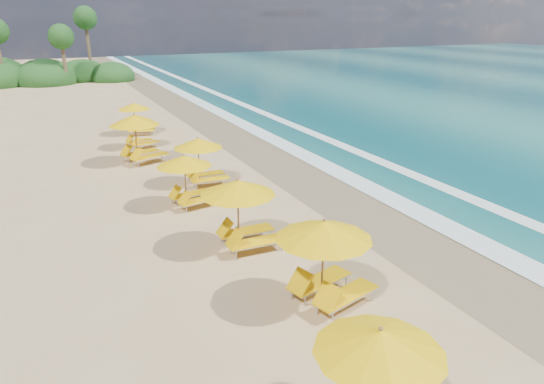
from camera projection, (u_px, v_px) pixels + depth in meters
ground at (272, 223)px, 18.19m from camera, size 160.00×160.00×0.00m
wet_sand at (363, 206)px, 19.79m from camera, size 4.00×160.00×0.01m
surf_foam at (416, 195)px, 20.87m from camera, size 4.00×160.00×0.01m
station_2 at (385, 373)px, 8.66m from camera, size 2.64×2.48×2.33m
station_3 at (328, 256)px, 12.66m from camera, size 3.11×3.02×2.49m
station_4 at (244, 209)px, 15.77m from camera, size 2.63×2.43×2.43m
station_5 at (189, 177)px, 19.36m from camera, size 2.61×2.49×2.18m
station_6 at (202, 158)px, 21.88m from camera, size 2.40×2.22×2.19m
station_7 at (139, 135)px, 25.05m from camera, size 3.25×3.18×2.55m
station_8 at (138, 129)px, 28.00m from camera, size 2.51×2.44×2.00m
station_9 at (137, 116)px, 31.13m from camera, size 2.59×2.52×2.06m
treeline at (5, 76)px, 52.60m from camera, size 25.80×8.80×9.74m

